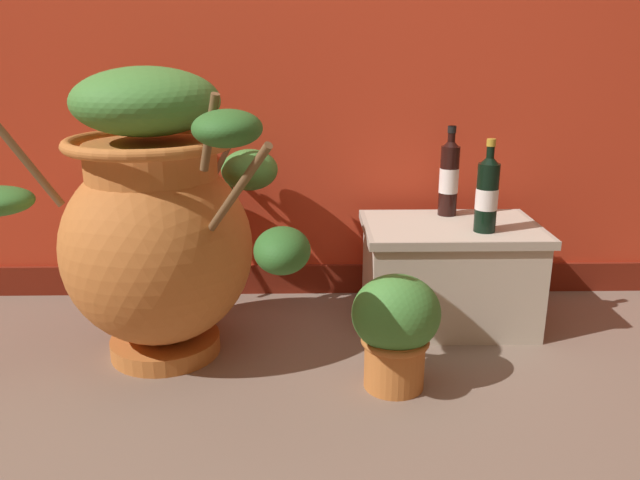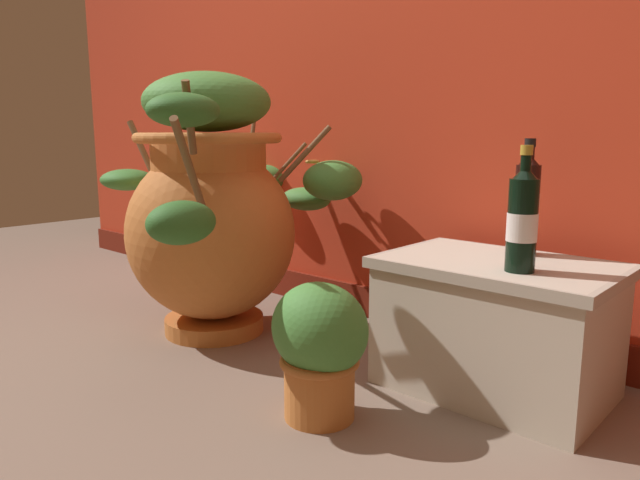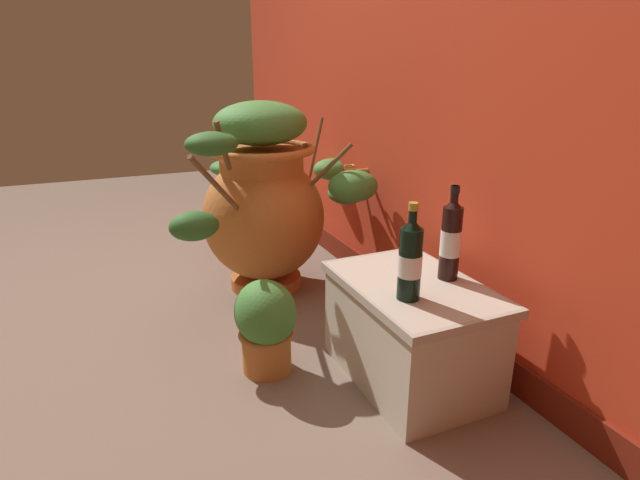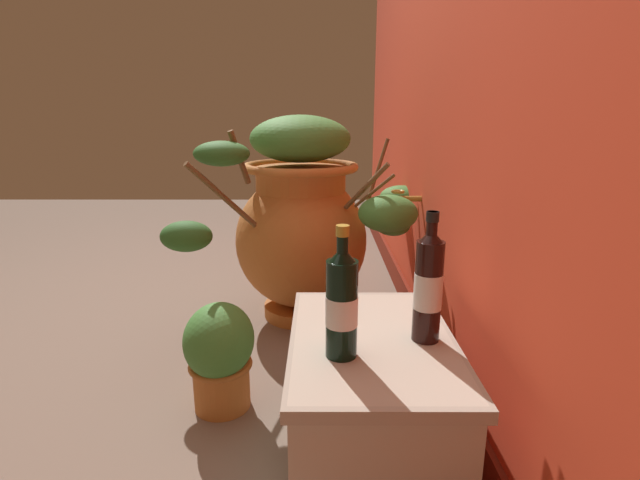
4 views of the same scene
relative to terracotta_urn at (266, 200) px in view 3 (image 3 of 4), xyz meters
name	(u,v)px [view 3 (image 3 of 4)]	position (x,y,z in m)	size (l,w,h in m)	color
ground_plane	(157,345)	(0.38, -0.60, -0.45)	(7.00, 7.00, 0.00)	#7A6656
back_wall	(427,7)	(0.38, 0.60, 0.84)	(4.40, 0.33, 2.60)	red
terracotta_urn	(266,200)	(0.00, 0.00, 0.00)	(1.05, 1.10, 0.92)	#C17033
stone_ledge	(411,328)	(0.97, 0.21, -0.25)	(0.62, 0.42, 0.37)	beige
wine_bottle_left	(410,258)	(1.06, 0.12, 0.05)	(0.07, 0.07, 0.31)	black
wine_bottle_middle	(451,238)	(0.98, 0.34, 0.07)	(0.07, 0.07, 0.33)	black
potted_shrub	(266,324)	(0.72, -0.24, -0.26)	(0.26, 0.22, 0.35)	#C17033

